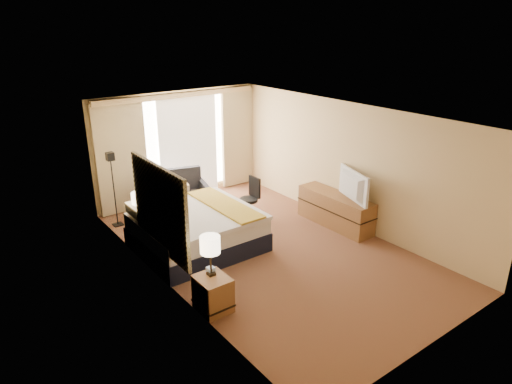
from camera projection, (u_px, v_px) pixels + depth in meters
floor at (267, 249)px, 8.78m from camera, size 4.20×7.00×0.02m
ceiling at (269, 114)px, 7.86m from camera, size 4.20×7.00×0.02m
wall_back at (178, 146)px, 10.94m from camera, size 4.20×0.02×2.60m
wall_front at (441, 261)px, 5.70m from camera, size 4.20×0.02×2.60m
wall_left at (163, 212)px, 7.14m from camera, size 0.02×7.00×2.60m
wall_right at (347, 165)px, 9.49m from camera, size 0.02×7.00×2.60m
headboard at (160, 209)px, 7.32m from camera, size 0.06×1.85×1.50m
nightstand_left at (213, 294)px, 6.84m from camera, size 0.45×0.52×0.55m
nightstand_right at (144, 235)px, 8.72m from camera, size 0.45×0.52×0.55m
media_dresser at (335, 210)px, 9.68m from camera, size 0.50×1.80×0.70m
window at (188, 144)px, 11.05m from camera, size 2.30×0.02×2.30m
curtains at (180, 142)px, 10.81m from camera, size 4.12×0.19×2.56m
bed at (196, 230)px, 8.68m from camera, size 2.15×1.97×1.05m
loveseat at (173, 200)px, 10.28m from camera, size 1.71×1.21×0.97m
floor_lamp at (112, 175)px, 9.39m from camera, size 0.20×0.20×1.61m
desk_chair at (251, 201)px, 9.99m from camera, size 0.46×0.46×0.94m
lamp_left at (210, 245)px, 6.65m from camera, size 0.30×0.30×0.64m
lamp_right at (139, 199)px, 8.50m from camera, size 0.27×0.27×0.57m
tissue_box at (211, 270)px, 6.85m from camera, size 0.11×0.11×0.10m
telephone at (149, 220)px, 8.62m from camera, size 0.23×0.19×0.08m
television at (349, 186)px, 9.14m from camera, size 0.48×1.06×0.62m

